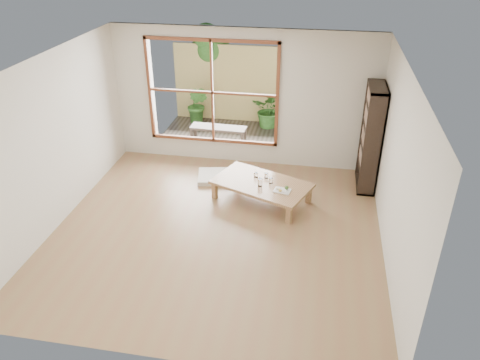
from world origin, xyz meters
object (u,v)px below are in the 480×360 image
Objects in this scene: bookshelf at (371,138)px; low_table at (262,185)px; garden_bench at (218,129)px; food_tray at (283,190)px.

low_table is at bearing -153.98° from bookshelf.
food_tray is at bearing -53.68° from garden_bench.
low_table is at bearing -58.16° from garden_bench.
garden_bench is (-3.00, 1.27, -0.59)m from bookshelf.
bookshelf reaches higher than garden_bench.
low_table is at bearing 160.59° from food_tray.
food_tray is at bearing -142.08° from bookshelf.
bookshelf reaches higher than low_table.
bookshelf is 1.85m from food_tray.
bookshelf is at bearing 48.32° from low_table.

